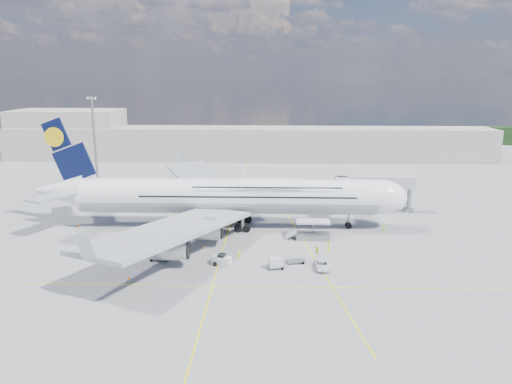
{
  "coord_description": "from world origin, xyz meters",
  "views": [
    {
      "loc": [
        9.0,
        -90.35,
        31.49
      ],
      "look_at": [
        5.74,
        8.0,
        8.11
      ],
      "focal_mm": 35.0,
      "sensor_mm": 36.0,
      "label": 1
    }
  ],
  "objects_px": {
    "crew_tug": "(239,256)",
    "crew_loader": "(317,250)",
    "cone_wing_right_inner": "(204,247)",
    "crew_wing": "(130,250)",
    "jet_bridge": "(364,185)",
    "dolly_row_a": "(159,258)",
    "crew_van": "(329,246)",
    "cone_wing_left_outer": "(196,193)",
    "service_van": "(322,265)",
    "cone_wing_left_inner": "(193,201)",
    "cone_wing_right_outer": "(129,278)",
    "crew_nose": "(384,228)",
    "baggage_tug": "(222,260)",
    "dolly_row_b": "(116,247)",
    "dolly_row_c": "(152,253)",
    "catering_truck_outer": "(195,185)",
    "cone_nose": "(407,218)",
    "cone_tail": "(78,225)",
    "airliner": "(230,195)",
    "dolly_nose_near": "(296,261)",
    "light_mast": "(95,142)",
    "catering_truck_inner": "(201,197)",
    "dolly_back": "(115,249)",
    "cargo_loader": "(312,233)"
  },
  "relations": [
    {
      "from": "catering_truck_outer",
      "to": "cone_tail",
      "type": "bearing_deg",
      "value": -97.06
    },
    {
      "from": "dolly_row_c",
      "to": "crew_tug",
      "type": "distance_m",
      "value": 15.88
    },
    {
      "from": "baggage_tug",
      "to": "catering_truck_outer",
      "type": "bearing_deg",
      "value": 122.13
    },
    {
      "from": "cone_nose",
      "to": "cone_wing_left_outer",
      "type": "bearing_deg",
      "value": 156.66
    },
    {
      "from": "crew_wing",
      "to": "cone_nose",
      "type": "xyz_separation_m",
      "value": [
        55.3,
        24.22,
        -0.56
      ]
    },
    {
      "from": "crew_wing",
      "to": "dolly_nose_near",
      "type": "bearing_deg",
      "value": -92.77
    },
    {
      "from": "light_mast",
      "to": "dolly_row_a",
      "type": "relative_size",
      "value": 7.55
    },
    {
      "from": "cone_wing_left_inner",
      "to": "cone_wing_right_outer",
      "type": "bearing_deg",
      "value": -93.02
    },
    {
      "from": "dolly_row_a",
      "to": "airliner",
      "type": "bearing_deg",
      "value": 69.37
    },
    {
      "from": "cone_wing_left_inner",
      "to": "airliner",
      "type": "bearing_deg",
      "value": -61.8
    },
    {
      "from": "cone_wing_right_inner",
      "to": "crew_wing",
      "type": "bearing_deg",
      "value": -164.6
    },
    {
      "from": "crew_tug",
      "to": "cone_wing_right_outer",
      "type": "bearing_deg",
      "value": -153.2
    },
    {
      "from": "catering_truck_outer",
      "to": "cone_nose",
      "type": "height_order",
      "value": "catering_truck_outer"
    },
    {
      "from": "jet_bridge",
      "to": "cone_wing_left_inner",
      "type": "relative_size",
      "value": 34.32
    },
    {
      "from": "cargo_loader",
      "to": "crew_nose",
      "type": "relative_size",
      "value": 4.56
    },
    {
      "from": "dolly_row_c",
      "to": "dolly_nose_near",
      "type": "xyz_separation_m",
      "value": [
        25.47,
        -2.92,
        0.0
      ]
    },
    {
      "from": "crew_nose",
      "to": "dolly_row_c",
      "type": "bearing_deg",
      "value": 154.54
    },
    {
      "from": "cone_wing_left_inner",
      "to": "cone_wing_right_outer",
      "type": "xyz_separation_m",
      "value": [
        -2.57,
        -48.82,
        0.05
      ]
    },
    {
      "from": "airliner",
      "to": "dolly_nose_near",
      "type": "relative_size",
      "value": 22.8
    },
    {
      "from": "dolly_back",
      "to": "cone_wing_left_inner",
      "type": "xyz_separation_m",
      "value": [
        8.75,
        35.99,
        -0.06
      ]
    },
    {
      "from": "crew_tug",
      "to": "crew_loader",
      "type": "bearing_deg",
      "value": 11.58
    },
    {
      "from": "cone_wing_right_inner",
      "to": "cone_tail",
      "type": "bearing_deg",
      "value": 155.94
    },
    {
      "from": "catering_truck_outer",
      "to": "crew_wing",
      "type": "bearing_deg",
      "value": -70.48
    },
    {
      "from": "airliner",
      "to": "crew_van",
      "type": "bearing_deg",
      "value": -36.08
    },
    {
      "from": "jet_bridge",
      "to": "dolly_row_a",
      "type": "height_order",
      "value": "jet_bridge"
    },
    {
      "from": "crew_wing",
      "to": "light_mast",
      "type": "bearing_deg",
      "value": 27.91
    },
    {
      "from": "dolly_row_c",
      "to": "cone_wing_left_inner",
      "type": "bearing_deg",
      "value": 83.7
    },
    {
      "from": "light_mast",
      "to": "cone_nose",
      "type": "distance_m",
      "value": 84.77
    },
    {
      "from": "service_van",
      "to": "cone_wing_left_outer",
      "type": "xyz_separation_m",
      "value": [
        -28.68,
        51.72,
        -0.38
      ]
    },
    {
      "from": "catering_truck_outer",
      "to": "cone_nose",
      "type": "distance_m",
      "value": 56.65
    },
    {
      "from": "catering_truck_inner",
      "to": "cone_nose",
      "type": "height_order",
      "value": "catering_truck_inner"
    },
    {
      "from": "crew_loader",
      "to": "crew_wing",
      "type": "relative_size",
      "value": 1.02
    },
    {
      "from": "dolly_row_b",
      "to": "crew_nose",
      "type": "distance_m",
      "value": 52.66
    },
    {
      "from": "cone_wing_right_inner",
      "to": "crew_loader",
      "type": "bearing_deg",
      "value": -7.17
    },
    {
      "from": "dolly_back",
      "to": "cone_wing_right_outer",
      "type": "relative_size",
      "value": 5.07
    },
    {
      "from": "baggage_tug",
      "to": "jet_bridge",
      "type": "bearing_deg",
      "value": 66.65
    },
    {
      "from": "dolly_row_c",
      "to": "crew_nose",
      "type": "relative_size",
      "value": 1.72
    },
    {
      "from": "dolly_back",
      "to": "cone_tail",
      "type": "relative_size",
      "value": 5.43
    },
    {
      "from": "dolly_row_b",
      "to": "crew_van",
      "type": "bearing_deg",
      "value": -21.39
    },
    {
      "from": "service_van",
      "to": "crew_van",
      "type": "height_order",
      "value": "crew_van"
    },
    {
      "from": "crew_van",
      "to": "cone_wing_left_outer",
      "type": "height_order",
      "value": "crew_van"
    },
    {
      "from": "dolly_row_b",
      "to": "catering_truck_inner",
      "type": "distance_m",
      "value": 36.29
    },
    {
      "from": "service_van",
      "to": "cone_wing_right_outer",
      "type": "xyz_separation_m",
      "value": [
        -30.81,
        -5.37,
        -0.37
      ]
    },
    {
      "from": "dolly_row_c",
      "to": "catering_truck_inner",
      "type": "relative_size",
      "value": 0.5
    },
    {
      "from": "dolly_row_b",
      "to": "dolly_row_c",
      "type": "relative_size",
      "value": 1.01
    },
    {
      "from": "crew_nose",
      "to": "baggage_tug",
      "type": "bearing_deg",
      "value": 167.43
    },
    {
      "from": "catering_truck_outer",
      "to": "crew_van",
      "type": "bearing_deg",
      "value": -30.95
    },
    {
      "from": "crew_van",
      "to": "jet_bridge",
      "type": "bearing_deg",
      "value": -34.26
    },
    {
      "from": "crew_van",
      "to": "cone_wing_right_inner",
      "type": "xyz_separation_m",
      "value": [
        -22.87,
        0.49,
        -0.69
      ]
    },
    {
      "from": "crew_wing",
      "to": "cone_wing_right_outer",
      "type": "xyz_separation_m",
      "value": [
        2.81,
        -11.14,
        -0.54
      ]
    }
  ]
}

